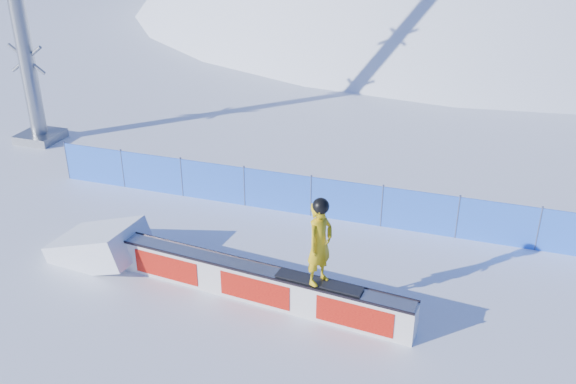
% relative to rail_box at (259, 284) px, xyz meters
% --- Properties ---
extents(ground, '(160.00, 160.00, 0.00)m').
position_rel_rail_box_xyz_m(ground, '(2.95, -0.23, -0.42)').
color(ground, white).
rests_on(ground, ground).
extents(snow_hill, '(64.00, 64.00, 64.00)m').
position_rel_rail_box_xyz_m(snow_hill, '(2.95, 41.77, -18.42)').
color(snow_hill, white).
rests_on(snow_hill, ground).
extents(safety_fence, '(22.05, 0.05, 1.30)m').
position_rel_rail_box_xyz_m(safety_fence, '(2.95, 4.27, 0.18)').
color(safety_fence, blue).
rests_on(safety_fence, ground).
extents(rail_box, '(7.13, 1.19, 0.85)m').
position_rel_rail_box_xyz_m(rail_box, '(0.00, 0.00, 0.00)').
color(rail_box, silver).
rests_on(rail_box, ground).
extents(snow_ramp, '(2.50, 1.70, 1.48)m').
position_rel_rail_box_xyz_m(snow_ramp, '(-4.42, 0.44, -0.42)').
color(snow_ramp, white).
rests_on(snow_ramp, ground).
extents(snowboarder, '(1.95, 0.80, 2.01)m').
position_rel_rail_box_xyz_m(snowboarder, '(1.42, -0.14, 1.42)').
color(snowboarder, black).
rests_on(snowboarder, rail_box).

